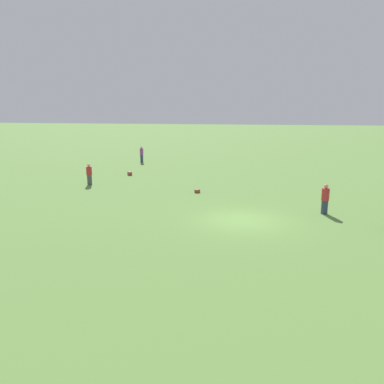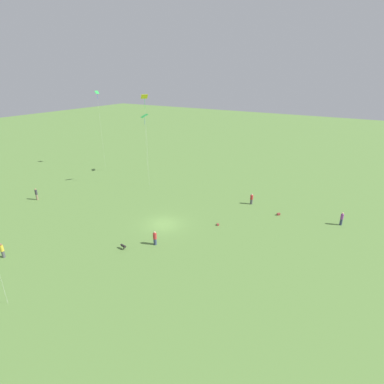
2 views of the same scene
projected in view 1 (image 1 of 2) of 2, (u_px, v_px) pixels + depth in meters
ground_plane at (242, 220)px, 19.84m from camera, size 240.00×240.00×0.00m
person_1 at (89, 174)px, 28.83m from camera, size 0.48×0.48×1.67m
person_2 at (142, 154)px, 40.60m from camera, size 0.44×0.44×1.79m
person_3 at (325, 199)px, 20.87m from camera, size 0.56×0.56×1.70m
picnic_bag_0 at (197, 191)px, 26.31m from camera, size 0.40×0.39×0.22m
picnic_bag_1 at (130, 174)px, 33.13m from camera, size 0.48×0.48×0.30m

